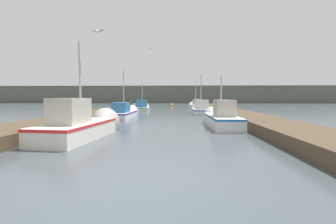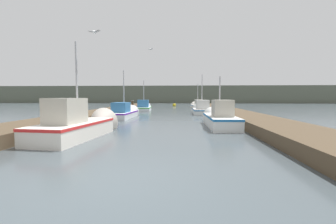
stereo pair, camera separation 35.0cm
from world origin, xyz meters
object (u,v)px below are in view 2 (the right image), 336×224
mooring_piling_1 (201,103)px  channel_buoy (174,105)px  seagull_1 (151,49)px  fishing_boat_3 (202,109)px  fishing_boat_5 (197,106)px  mooring_piling_0 (133,106)px  fishing_boat_0 (80,125)px  fishing_boat_1 (219,118)px  seagull_lead (94,32)px  fishing_boat_2 (125,112)px  fishing_boat_4 (144,107)px

mooring_piling_1 → channel_buoy: 6.11m
seagull_1 → fishing_boat_3: bearing=-109.7°
fishing_boat_5 → mooring_piling_0: bearing=-144.1°
mooring_piling_1 → fishing_boat_0: bearing=-105.6°
fishing_boat_1 → channel_buoy: size_ratio=4.80×
seagull_lead → fishing_boat_3: bearing=-97.6°
fishing_boat_2 → channel_buoy: (3.34, 22.00, -0.23)m
channel_buoy → seagull_1: seagull_1 is taller
channel_buoy → fishing_boat_5: bearing=-65.4°
fishing_boat_1 → seagull_1: size_ratio=10.88×
fishing_boat_0 → fishing_boat_5: fishing_boat_0 is taller
fishing_boat_0 → mooring_piling_1: size_ratio=3.93×
channel_buoy → fishing_boat_4: bearing=-105.2°
fishing_boat_2 → fishing_boat_4: 9.59m
fishing_boat_3 → channel_buoy: fishing_boat_3 is taller
mooring_piling_0 → seagull_lead: 16.52m
mooring_piling_1 → seagull_lead: bearing=-104.3°
mooring_piling_0 → mooring_piling_1: mooring_piling_1 is taller
fishing_boat_0 → fishing_boat_3: (6.36, 13.56, -0.10)m
mooring_piling_0 → fishing_boat_2: bearing=-82.6°
fishing_boat_2 → seagull_1: size_ratio=10.47×
fishing_boat_0 → mooring_piling_1: fishing_boat_0 is taller
fishing_boat_4 → mooring_piling_1: fishing_boat_4 is taller
fishing_boat_1 → fishing_boat_3: bearing=90.6°
seagull_1 → channel_buoy: bearing=-53.0°
fishing_boat_3 → channel_buoy: size_ratio=4.37×
channel_buoy → seagull_1: size_ratio=2.27×
fishing_boat_4 → mooring_piling_1: 11.32m
channel_buoy → seagull_lead: (-2.35, -30.66, 4.27)m
fishing_boat_1 → fishing_boat_4: 16.05m
fishing_boat_5 → channel_buoy: (-3.58, 7.83, -0.22)m
channel_buoy → seagull_lead: size_ratio=1.99×
fishing_boat_4 → mooring_piling_0: bearing=-117.0°
fishing_boat_5 → channel_buoy: 8.61m
channel_buoy → seagull_1: bearing=-94.1°
seagull_1 → seagull_lead: bearing=126.2°
fishing_boat_0 → seagull_lead: 3.99m
fishing_boat_4 → mooring_piling_0: size_ratio=4.31×
mooring_piling_0 → mooring_piling_1: bearing=50.3°
fishing_boat_0 → channel_buoy: fishing_boat_0 is taller
fishing_boat_2 → fishing_boat_1: bearing=-34.4°
fishing_boat_2 → fishing_boat_3: fishing_boat_3 is taller
fishing_boat_4 → fishing_boat_2: bearing=-94.9°
fishing_boat_1 → seagull_1: (-4.96, 6.94, 5.45)m
mooring_piling_1 → channel_buoy: bearing=136.5°
fishing_boat_3 → mooring_piling_0: 8.07m
fishing_boat_2 → seagull_1: bearing=48.2°
fishing_boat_1 → fishing_boat_3: (-0.17, 9.62, -0.06)m
fishing_boat_4 → seagull_1: (1.92, -7.55, 5.52)m
fishing_boat_0 → fishing_boat_3: bearing=70.4°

